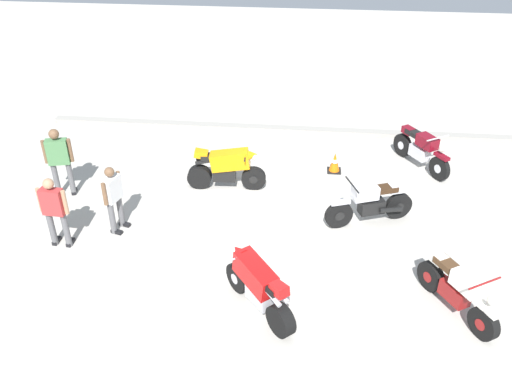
# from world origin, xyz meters

# --- Properties ---
(ground_plane) EXTENTS (40.00, 40.00, 0.00)m
(ground_plane) POSITION_xyz_m (0.00, 0.00, 0.00)
(ground_plane) COLOR #B7B2A8
(curb_edge) EXTENTS (14.00, 0.30, 0.15)m
(curb_edge) POSITION_xyz_m (0.00, 4.60, 0.07)
(curb_edge) COLOR #9C978F
(curb_edge) RESTS_ON ground
(motorcycle_red_sportbike) EXTENTS (1.42, 1.60, 1.14)m
(motorcycle_red_sportbike) POSITION_xyz_m (0.08, -2.94, 0.59)
(motorcycle_red_sportbike) COLOR black
(motorcycle_red_sportbike) RESTS_ON ground
(motorcycle_orange_sportbike) EXTENTS (1.96, 0.70, 1.14)m
(motorcycle_orange_sportbike) POSITION_xyz_m (-1.11, 1.24, 0.59)
(motorcycle_orange_sportbike) COLOR black
(motorcycle_orange_sportbike) RESTS_ON ground
(motorcycle_silver_cruiser) EXTENTS (2.00, 0.92, 1.09)m
(motorcycle_silver_cruiser) POSITION_xyz_m (2.30, 0.09, 0.52)
(motorcycle_silver_cruiser) COLOR black
(motorcycle_silver_cruiser) RESTS_ON ground
(motorcycle_maroon_cruiser) EXTENTS (1.21, 1.84, 1.09)m
(motorcycle_maroon_cruiser) POSITION_xyz_m (3.83, 2.84, 0.52)
(motorcycle_maroon_cruiser) COLOR black
(motorcycle_maroon_cruiser) RESTS_ON ground
(motorcycle_cream_vintage) EXTENTS (1.13, 1.76, 1.07)m
(motorcycle_cream_vintage) POSITION_xyz_m (3.64, -2.59, 0.49)
(motorcycle_cream_vintage) COLOR black
(motorcycle_cream_vintage) RESTS_ON ground
(person_in_red_shirt) EXTENTS (0.64, 0.33, 1.64)m
(person_in_red_shirt) POSITION_xyz_m (-4.29, -1.43, 0.93)
(person_in_red_shirt) COLOR #59595B
(person_in_red_shirt) RESTS_ON ground
(person_in_white_shirt) EXTENTS (0.41, 0.62, 1.57)m
(person_in_white_shirt) POSITION_xyz_m (-3.27, -0.74, 0.88)
(person_in_white_shirt) COLOR #59595B
(person_in_white_shirt) RESTS_ON ground
(person_in_green_shirt) EXTENTS (0.68, 0.40, 1.77)m
(person_in_green_shirt) POSITION_xyz_m (-5.00, 0.53, 1.02)
(person_in_green_shirt) COLOR #59595B
(person_in_green_shirt) RESTS_ON ground
(traffic_cone) EXTENTS (0.36, 0.36, 0.53)m
(traffic_cone) POSITION_xyz_m (1.58, 2.36, 0.26)
(traffic_cone) COLOR black
(traffic_cone) RESTS_ON ground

